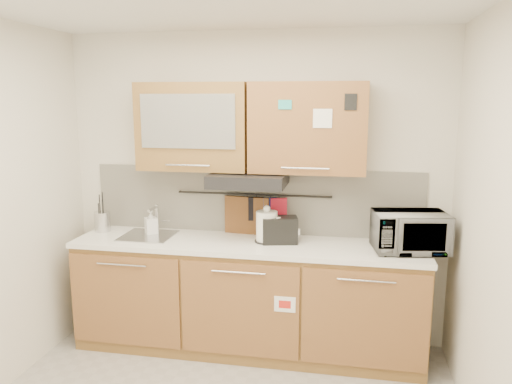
% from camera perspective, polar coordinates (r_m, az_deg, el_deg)
% --- Properties ---
extents(wall_back, '(3.20, 0.00, 3.20)m').
position_cam_1_polar(wall_back, '(4.23, -0.18, 0.37)').
color(wall_back, silver).
rests_on(wall_back, ground).
extents(wall_right, '(0.00, 3.00, 3.00)m').
position_cam_1_polar(wall_right, '(2.82, 27.21, -6.16)').
color(wall_right, silver).
rests_on(wall_right, ground).
extents(base_cabinet, '(2.80, 0.64, 0.88)m').
position_cam_1_polar(base_cabinet, '(4.20, -0.99, -12.48)').
color(base_cabinet, olive).
rests_on(base_cabinet, floor).
extents(countertop, '(2.82, 0.62, 0.04)m').
position_cam_1_polar(countertop, '(4.03, -1.02, -6.02)').
color(countertop, white).
rests_on(countertop, base_cabinet).
extents(backsplash, '(2.80, 0.02, 0.56)m').
position_cam_1_polar(backsplash, '(4.24, -0.21, -0.99)').
color(backsplash, silver).
rests_on(backsplash, countertop).
extents(upper_cabinets, '(1.82, 0.37, 0.70)m').
position_cam_1_polar(upper_cabinets, '(3.99, -0.74, 7.43)').
color(upper_cabinets, olive).
rests_on(upper_cabinets, wall_back).
extents(range_hood, '(0.60, 0.46, 0.10)m').
position_cam_1_polar(range_hood, '(3.97, -0.87, 1.44)').
color(range_hood, black).
rests_on(range_hood, upper_cabinets).
extents(sink, '(0.42, 0.40, 0.26)m').
position_cam_1_polar(sink, '(4.28, -12.20, -4.90)').
color(sink, silver).
rests_on(sink, countertop).
extents(utensil_rail, '(1.30, 0.02, 0.02)m').
position_cam_1_polar(utensil_rail, '(4.19, -0.31, -0.29)').
color(utensil_rail, black).
rests_on(utensil_rail, backsplash).
extents(utensil_crock, '(0.17, 0.17, 0.34)m').
position_cam_1_polar(utensil_crock, '(4.52, -17.14, -3.21)').
color(utensil_crock, silver).
rests_on(utensil_crock, countertop).
extents(kettle, '(0.23, 0.23, 0.30)m').
position_cam_1_polar(kettle, '(4.00, 1.26, -4.05)').
color(kettle, white).
rests_on(kettle, countertop).
extents(toaster, '(0.31, 0.22, 0.21)m').
position_cam_1_polar(toaster, '(3.98, 2.73, -4.32)').
color(toaster, black).
rests_on(toaster, countertop).
extents(microwave, '(0.59, 0.45, 0.30)m').
position_cam_1_polar(microwave, '(3.93, 17.17, -4.38)').
color(microwave, '#999999').
rests_on(microwave, countertop).
extents(soap_bottle, '(0.14, 0.14, 0.21)m').
position_cam_1_polar(soap_bottle, '(4.31, -11.90, -3.39)').
color(soap_bottle, '#999999').
rests_on(soap_bottle, countertop).
extents(cutting_board, '(0.39, 0.07, 0.48)m').
position_cam_1_polar(cutting_board, '(4.24, -1.05, -3.73)').
color(cutting_board, brown).
rests_on(cutting_board, utensil_rail).
extents(oven_mitt, '(0.12, 0.06, 0.19)m').
position_cam_1_polar(oven_mitt, '(4.17, 1.62, -1.97)').
color(oven_mitt, navy).
rests_on(oven_mitt, utensil_rail).
extents(dark_pouch, '(0.13, 0.05, 0.20)m').
position_cam_1_polar(dark_pouch, '(4.19, -0.00, -1.94)').
color(dark_pouch, black).
rests_on(dark_pouch, utensil_rail).
extents(pot_holder, '(0.14, 0.06, 0.17)m').
position_cam_1_polar(pot_holder, '(4.16, 2.61, -1.83)').
color(pot_holder, red).
rests_on(pot_holder, utensil_rail).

